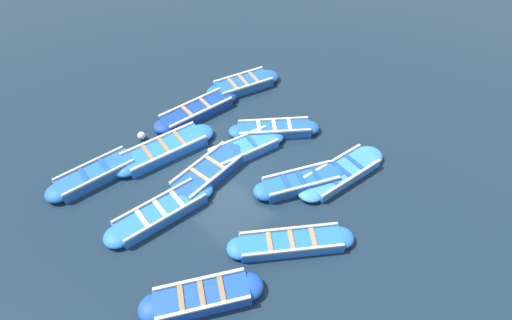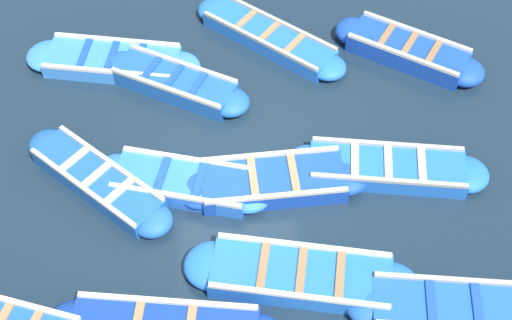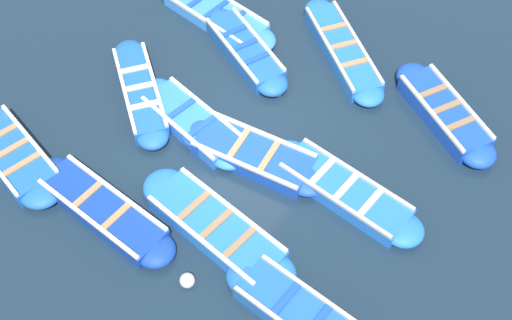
# 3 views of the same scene
# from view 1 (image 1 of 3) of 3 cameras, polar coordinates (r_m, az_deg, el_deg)

# --- Properties ---
(ground_plane) EXTENTS (120.00, 120.00, 0.00)m
(ground_plane) POSITION_cam_1_polar(r_m,az_deg,el_deg) (13.92, -4.04, -1.30)
(ground_plane) COLOR #162838
(boat_end_of_row) EXTENTS (4.03, 1.51, 0.42)m
(boat_end_of_row) POSITION_cam_1_polar(r_m,az_deg,el_deg) (14.69, -12.91, 1.52)
(boat_end_of_row) COLOR blue
(boat_end_of_row) RESTS_ON ground
(boat_near_quay) EXTENTS (3.47, 1.14, 0.43)m
(boat_near_quay) POSITION_cam_1_polar(r_m,az_deg,el_deg) (14.53, -21.92, -1.87)
(boat_near_quay) COLOR #1E59AD
(boat_near_quay) RESTS_ON ground
(boat_tucked) EXTENTS (3.83, 1.16, 0.42)m
(boat_tucked) POSITION_cam_1_polar(r_m,az_deg,el_deg) (16.13, -8.47, 6.98)
(boat_tucked) COLOR navy
(boat_tucked) RESTS_ON ground
(boat_stern_in) EXTENTS (3.80, 1.22, 0.40)m
(boat_stern_in) POSITION_cam_1_polar(r_m,az_deg,el_deg) (12.84, -13.42, -7.22)
(boat_stern_in) COLOR blue
(boat_stern_in) RESTS_ON ground
(boat_mid_row) EXTENTS (3.48, 1.82, 0.43)m
(boat_mid_row) POSITION_cam_1_polar(r_m,az_deg,el_deg) (17.40, -1.81, 10.78)
(boat_mid_row) COLOR #1E59AD
(boat_mid_row) RESTS_ON ground
(boat_far_corner) EXTENTS (3.27, 2.37, 0.47)m
(boat_far_corner) POSITION_cam_1_polar(r_m,az_deg,el_deg) (11.12, -7.70, -18.83)
(boat_far_corner) COLOR #1947B7
(boat_far_corner) RESTS_ON ground
(boat_outer_left) EXTENTS (3.64, 1.29, 0.41)m
(boat_outer_left) POSITION_cam_1_polar(r_m,az_deg,el_deg) (13.65, -6.87, -1.75)
(boat_outer_left) COLOR #1947B7
(boat_outer_left) RESTS_ON ground
(boat_broadside) EXTENTS (3.80, 1.43, 0.37)m
(boat_broadside) POSITION_cam_1_polar(r_m,az_deg,el_deg) (13.88, 12.10, -1.76)
(boat_broadside) COLOR #3884E0
(boat_broadside) RESTS_ON ground
(boat_drifting) EXTENTS (3.13, 2.75, 0.42)m
(boat_drifting) POSITION_cam_1_polar(r_m,az_deg,el_deg) (15.12, 2.61, 4.39)
(boat_drifting) COLOR #1E59AD
(boat_drifting) RESTS_ON ground
(boat_outer_right) EXTENTS (3.46, 2.88, 0.39)m
(boat_outer_right) POSITION_cam_1_polar(r_m,az_deg,el_deg) (11.92, 5.02, -11.69)
(boat_outer_right) COLOR blue
(boat_outer_right) RESTS_ON ground
(boat_bow_out) EXTENTS (3.29, 2.11, 0.43)m
(boat_bow_out) POSITION_cam_1_polar(r_m,az_deg,el_deg) (13.33, 6.39, -3.13)
(boat_bow_out) COLOR #1E59AD
(boat_bow_out) RESTS_ON ground
(boat_inner_gap) EXTENTS (3.44, 1.53, 0.39)m
(boat_inner_gap) POSITION_cam_1_polar(r_m,az_deg,el_deg) (14.37, -1.76, 1.63)
(boat_inner_gap) COLOR blue
(boat_inner_gap) RESTS_ON ground
(buoy_orange_near) EXTENTS (0.26, 0.26, 0.26)m
(buoy_orange_near) POSITION_cam_1_polar(r_m,az_deg,el_deg) (12.98, 0.37, -4.93)
(buoy_orange_near) COLOR silver
(buoy_orange_near) RESTS_ON ground
(buoy_yellow_far) EXTENTS (0.30, 0.30, 0.30)m
(buoy_yellow_far) POSITION_cam_1_polar(r_m,az_deg,el_deg) (15.49, -16.04, 3.36)
(buoy_yellow_far) COLOR silver
(buoy_yellow_far) RESTS_ON ground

